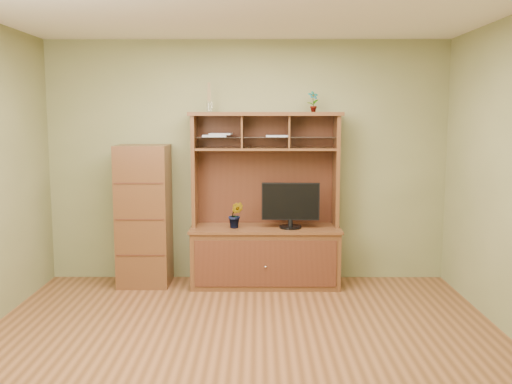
{
  "coord_description": "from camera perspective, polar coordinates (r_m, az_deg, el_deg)",
  "views": [
    {
      "loc": [
        0.12,
        -4.44,
        1.85
      ],
      "look_at": [
        0.1,
        1.2,
        1.1
      ],
      "focal_mm": 40.0,
      "sensor_mm": 36.0,
      "label": 1
    }
  ],
  "objects": [
    {
      "name": "magazines",
      "position": [
        6.25,
        -1.93,
        5.69
      ],
      "size": [
        0.95,
        0.21,
        0.04
      ],
      "color": "#A0A0A4",
      "rests_on": "media_hutch"
    },
    {
      "name": "side_cabinet",
      "position": [
        6.39,
        -11.12,
        -2.32
      ],
      "size": [
        0.55,
        0.5,
        1.55
      ],
      "color": "#4F2C16",
      "rests_on": "room"
    },
    {
      "name": "reed_diffuser",
      "position": [
        6.27,
        -4.71,
        9.1
      ],
      "size": [
        0.06,
        0.06,
        0.32
      ],
      "color": "silver",
      "rests_on": "media_hutch"
    },
    {
      "name": "room",
      "position": [
        4.47,
        -1.37,
        1.1
      ],
      "size": [
        4.54,
        4.04,
        2.74
      ],
      "color": "#553218",
      "rests_on": "ground"
    },
    {
      "name": "media_hutch",
      "position": [
        6.31,
        0.93,
        -4.62
      ],
      "size": [
        1.66,
        0.61,
        1.9
      ],
      "color": "#4F2C16",
      "rests_on": "room"
    },
    {
      "name": "orchid_plant",
      "position": [
        6.18,
        -2.05,
        -2.31
      ],
      "size": [
        0.17,
        0.15,
        0.29
      ],
      "primitive_type": "imported",
      "rotation": [
        0.0,
        0.0,
        -0.13
      ],
      "color": "#35561D",
      "rests_on": "media_hutch"
    },
    {
      "name": "top_plant",
      "position": [
        6.28,
        5.74,
        8.99
      ],
      "size": [
        0.14,
        0.11,
        0.23
      ],
      "primitive_type": "imported",
      "rotation": [
        0.0,
        0.0,
        0.29
      ],
      "color": "#2A6924",
      "rests_on": "media_hutch"
    },
    {
      "name": "monitor",
      "position": [
        6.17,
        3.47,
        -1.23
      ],
      "size": [
        0.63,
        0.24,
        0.5
      ],
      "rotation": [
        0.0,
        0.0,
        -0.05
      ],
      "color": "black",
      "rests_on": "media_hutch"
    }
  ]
}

